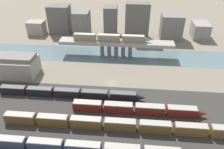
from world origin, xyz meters
The scene contains 17 objects.
ground_plane centered at (0.00, 0.00, 0.00)m, with size 400.00×400.00×0.00m, color #756B5B.
railbed_yard centered at (0.00, -24.00, 0.00)m, with size 280.00×42.00×0.01m, color #33302D.
river_water centered at (0.00, 27.85, 0.00)m, with size 320.00×19.88×0.01m, color slate.
bridge centered at (0.00, 27.85, 7.29)m, with size 63.59×7.22×8.96m.
train_on_bridge centered at (-2.66, 27.85, 10.78)m, with size 43.42×2.79×3.73m.
train_yard_near centered at (-10.33, -38.72, 1.75)m, with size 77.55×2.79×3.57m.
train_yard_mid centered at (6.88, -28.16, 2.03)m, with size 88.56×2.93×4.12m.
train_yard_far centered at (11.79, -19.18, 1.98)m, with size 51.61×3.15×4.03m.
train_yard_outer centered at (-16.62, -11.45, 1.76)m, with size 62.83×2.91×3.60m.
warehouse_building centered at (-52.07, 3.83, 4.97)m, with size 29.85×11.86×10.45m.
city_block_far_left centered at (-57.24, 55.64, 4.46)m, with size 11.14×8.64×8.91m, color gray.
city_block_left centered at (-41.43, 59.85, 9.42)m, with size 14.46×10.11×18.84m, color #605B56.
city_block_center centered at (-25.25, 55.81, 8.29)m, with size 10.40×11.92×16.58m, color slate.
city_block_right centered at (-5.96, 57.90, 9.80)m, with size 8.44×10.59×19.60m, color #605B56.
city_block_far_right centered at (11.55, 54.94, 11.63)m, with size 15.31×8.54×23.25m, color #605B56.
city_block_tall centered at (33.96, 55.61, 7.98)m, with size 13.79×11.24×15.97m, color slate.
city_block_low centered at (53.85, 59.71, 4.91)m, with size 10.37×13.62×9.83m, color gray.
Camera 1 is at (7.70, -83.43, 58.80)m, focal length 35.00 mm.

